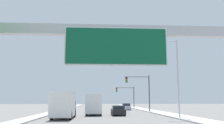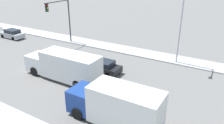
{
  "view_description": "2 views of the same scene",
  "coord_description": "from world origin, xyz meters",
  "px_view_note": "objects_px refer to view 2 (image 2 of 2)",
  "views": [
    {
      "loc": [
        -1.24,
        1.32,
        2.18
      ],
      "look_at": [
        0.0,
        22.62,
        5.45
      ],
      "focal_mm": 40.0,
      "sensor_mm": 36.0,
      "label": 1
    },
    {
      "loc": [
        -16.87,
        25.37,
        10.62
      ],
      "look_at": [
        -0.5,
        35.06,
        2.6
      ],
      "focal_mm": 35.0,
      "sensor_mm": 36.0,
      "label": 2
    }
  ],
  "objects_px": {
    "car_far_center": "(12,34)",
    "traffic_light_near_intersection": "(62,15)",
    "truck_box_primary": "(117,106)",
    "street_lamp_right": "(181,18)",
    "car_far_right": "(102,66)",
    "truck_box_secondary": "(64,66)"
  },
  "relations": [
    {
      "from": "car_far_right",
      "to": "truck_box_secondary",
      "type": "height_order",
      "value": "truck_box_secondary"
    },
    {
      "from": "car_far_center",
      "to": "truck_box_primary",
      "type": "distance_m",
      "value": 28.23
    },
    {
      "from": "car_far_center",
      "to": "street_lamp_right",
      "type": "xyz_separation_m",
      "value": [
        3.09,
        -26.82,
        4.89
      ]
    },
    {
      "from": "street_lamp_right",
      "to": "truck_box_primary",
      "type": "bearing_deg",
      "value": 177.34
    },
    {
      "from": "truck_box_primary",
      "to": "traffic_light_near_intersection",
      "type": "distance_m",
      "value": 20.54
    },
    {
      "from": "car_far_center",
      "to": "truck_box_primary",
      "type": "xyz_separation_m",
      "value": [
        -10.5,
        -26.19,
        0.89
      ]
    },
    {
      "from": "car_far_center",
      "to": "street_lamp_right",
      "type": "height_order",
      "value": "street_lamp_right"
    },
    {
      "from": "truck_box_secondary",
      "to": "street_lamp_right",
      "type": "height_order",
      "value": "street_lamp_right"
    },
    {
      "from": "street_lamp_right",
      "to": "traffic_light_near_intersection",
      "type": "bearing_deg",
      "value": 94.31
    },
    {
      "from": "truck_box_secondary",
      "to": "street_lamp_right",
      "type": "bearing_deg",
      "value": -41.13
    },
    {
      "from": "truck_box_primary",
      "to": "street_lamp_right",
      "type": "xyz_separation_m",
      "value": [
        13.59,
        -0.63,
        4.01
      ]
    },
    {
      "from": "car_far_center",
      "to": "traffic_light_near_intersection",
      "type": "height_order",
      "value": "traffic_light_near_intersection"
    },
    {
      "from": "car_far_right",
      "to": "traffic_light_near_intersection",
      "type": "distance_m",
      "value": 12.24
    },
    {
      "from": "car_far_right",
      "to": "street_lamp_right",
      "type": "relative_size",
      "value": 0.45
    },
    {
      "from": "street_lamp_right",
      "to": "truck_box_secondary",
      "type": "bearing_deg",
      "value": 138.87
    },
    {
      "from": "traffic_light_near_intersection",
      "to": "car_far_right",
      "type": "bearing_deg",
      "value": -117.33
    },
    {
      "from": "traffic_light_near_intersection",
      "to": "truck_box_primary",
      "type": "bearing_deg",
      "value": -127.34
    },
    {
      "from": "car_far_center",
      "to": "traffic_light_near_intersection",
      "type": "bearing_deg",
      "value": -79.72
    },
    {
      "from": "car_far_center",
      "to": "traffic_light_near_intersection",
      "type": "xyz_separation_m",
      "value": [
        1.82,
        -10.04,
        3.91
      ]
    },
    {
      "from": "traffic_light_near_intersection",
      "to": "street_lamp_right",
      "type": "relative_size",
      "value": 0.71
    },
    {
      "from": "car_far_center",
      "to": "truck_box_primary",
      "type": "relative_size",
      "value": 0.61
    },
    {
      "from": "car_far_center",
      "to": "truck_box_secondary",
      "type": "xyz_separation_m",
      "value": [
        -7.0,
        -18.02,
        0.85
      ]
    }
  ]
}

